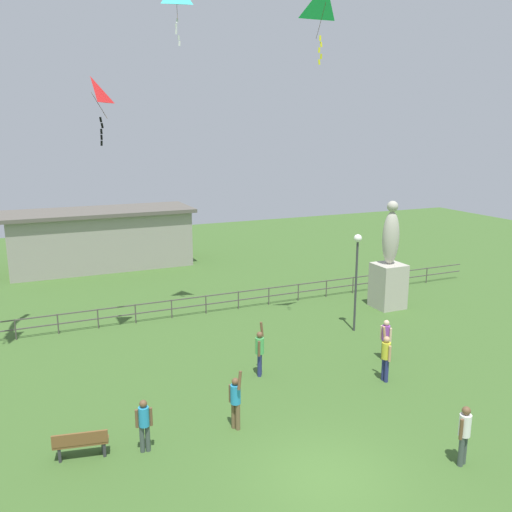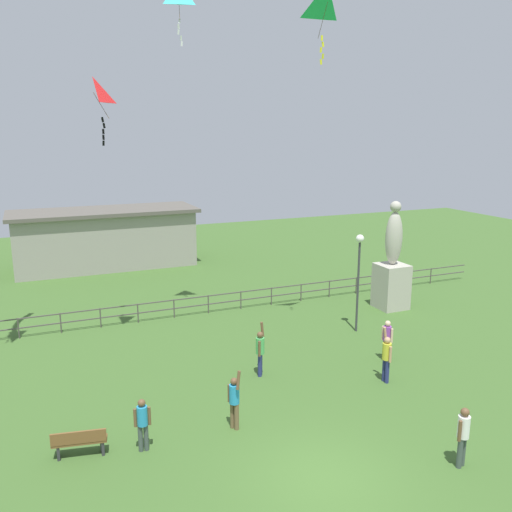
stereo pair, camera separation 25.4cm
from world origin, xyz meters
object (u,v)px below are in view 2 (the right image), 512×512
at_px(statue_monument, 392,272).
at_px(kite_2, 94,95).
at_px(person_3, 387,338).
at_px(person_5, 142,421).
at_px(person_0, 234,399).
at_px(person_4, 387,356).
at_px(person_2, 463,433).
at_px(kite_3, 327,4).
at_px(person_1, 260,350).
at_px(lamppost, 359,262).
at_px(park_bench, 79,442).

height_order(statue_monument, kite_2, kite_2).
distance_m(statue_monument, person_3, 7.02).
relative_size(statue_monument, person_5, 3.48).
bearing_deg(statue_monument, person_5, -151.19).
distance_m(person_0, person_3, 7.77).
bearing_deg(person_4, kite_2, 141.35).
height_order(person_2, kite_2, kite_2).
distance_m(person_4, kite_3, 13.28).
bearing_deg(person_1, lamppost, 23.24).
distance_m(park_bench, person_4, 10.81).
distance_m(lamppost, person_4, 5.65).
distance_m(park_bench, person_2, 10.60).
height_order(lamppost, person_2, lamppost).
xyz_separation_m(person_5, kite_3, (8.57, 5.05, 12.72)).
height_order(person_4, person_5, person_4).
distance_m(person_3, kite_2, 14.79).
xyz_separation_m(park_bench, person_4, (10.78, 0.53, 0.56)).
bearing_deg(person_4, lamppost, 68.57).
bearing_deg(person_5, person_1, 32.54).
bearing_deg(person_5, statue_monument, 28.81).
distance_m(person_2, person_4, 5.22).
relative_size(lamppost, person_3, 2.68).
xyz_separation_m(person_1, person_3, (5.18, -0.74, -0.05)).
xyz_separation_m(person_1, person_4, (4.02, -2.29, 0.00)).
height_order(park_bench, person_5, person_5).
distance_m(person_2, person_5, 8.88).
distance_m(person_1, person_3, 5.23).
xyz_separation_m(kite_2, kite_3, (8.36, -2.97, 3.31)).
relative_size(person_2, kite_2, 0.70).
bearing_deg(person_1, park_bench, -157.36).
relative_size(person_0, person_1, 0.97).
height_order(person_0, person_5, person_0).
relative_size(person_0, person_3, 1.18).
bearing_deg(statue_monument, person_0, -145.95).
height_order(person_0, kite_3, kite_3).
xyz_separation_m(person_4, person_5, (-9.06, -0.93, -0.10)).
distance_m(lamppost, person_5, 12.60).
xyz_separation_m(person_3, kite_3, (-1.66, 2.57, 12.68)).
distance_m(park_bench, person_0, 4.58).
xyz_separation_m(person_0, person_4, (6.24, 0.84, 0.03)).
height_order(person_5, kite_2, kite_2).
relative_size(person_2, person_3, 1.03).
bearing_deg(person_5, kite_3, 30.52).
distance_m(statue_monument, kite_2, 16.57).
height_order(park_bench, person_4, person_4).
height_order(person_1, person_4, person_4).
xyz_separation_m(statue_monument, kite_2, (-14.28, 0.05, 8.40)).
bearing_deg(person_1, person_5, -147.46).
relative_size(statue_monument, person_1, 2.73).
bearing_deg(kite_3, person_4, -83.09).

